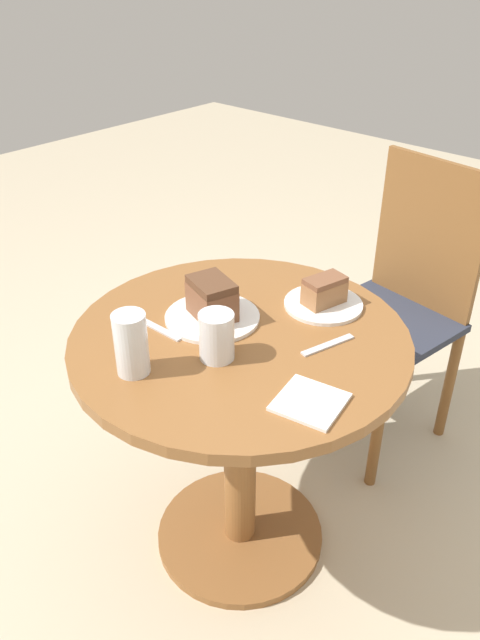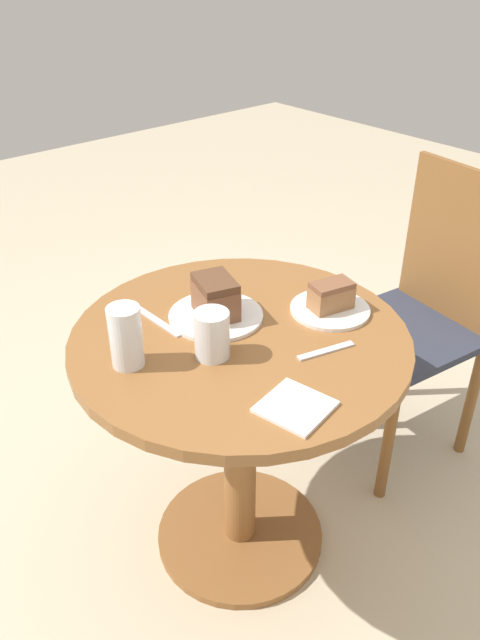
% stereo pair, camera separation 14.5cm
% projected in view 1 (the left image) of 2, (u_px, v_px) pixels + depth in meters
% --- Properties ---
extents(ground_plane, '(8.00, 8.00, 0.00)m').
position_uv_depth(ground_plane, '(240.00, 536.00, 1.88)').
color(ground_plane, beige).
extents(table, '(0.82, 0.82, 0.73)m').
position_uv_depth(table, '(240.00, 402.00, 1.60)').
color(table, brown).
rests_on(table, ground_plane).
extents(chair, '(0.47, 0.48, 0.96)m').
position_uv_depth(chair, '(396.00, 305.00, 2.06)').
color(chair, brown).
rests_on(chair, ground_plane).
extents(plate_near, '(0.24, 0.24, 0.01)m').
position_uv_depth(plate_near, '(212.00, 317.00, 1.55)').
color(plate_near, white).
rests_on(plate_near, table).
extents(plate_far, '(0.20, 0.20, 0.01)m').
position_uv_depth(plate_far, '(323.00, 304.00, 1.60)').
color(plate_far, white).
rests_on(plate_far, table).
extents(cake_slice_near, '(0.14, 0.12, 0.10)m').
position_uv_depth(cake_slice_near, '(212.00, 298.00, 1.52)').
color(cake_slice_near, brown).
rests_on(cake_slice_near, plate_near).
extents(cake_slice_far, '(0.09, 0.12, 0.07)m').
position_uv_depth(cake_slice_far, '(324.00, 290.00, 1.58)').
color(cake_slice_far, '#9E6B42').
rests_on(cake_slice_far, plate_far).
extents(glass_lemonade, '(0.08, 0.08, 0.11)m').
position_uv_depth(glass_lemonade, '(217.00, 339.00, 1.39)').
color(glass_lemonade, silver).
rests_on(glass_lemonade, table).
extents(glass_water, '(0.07, 0.07, 0.14)m').
position_uv_depth(glass_water, '(132.00, 347.00, 1.33)').
color(glass_water, silver).
rests_on(glass_water, table).
extents(napkin_stack, '(0.15, 0.15, 0.01)m').
position_uv_depth(napkin_stack, '(310.00, 402.00, 1.27)').
color(napkin_stack, white).
rests_on(napkin_stack, table).
extents(fork, '(0.18, 0.02, 0.00)m').
position_uv_depth(fork, '(155.00, 327.00, 1.52)').
color(fork, silver).
rests_on(fork, table).
extents(spoon, '(0.06, 0.15, 0.00)m').
position_uv_depth(spoon, '(328.00, 345.00, 1.45)').
color(spoon, silver).
rests_on(spoon, table).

